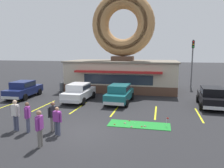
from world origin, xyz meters
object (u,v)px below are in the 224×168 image
Objects in this scene: pedestrian_hooded_kid at (16,114)px; car_white at (79,91)px; pedestrian_beanie_man at (57,120)px; traffic_light_pole at (192,57)px; pedestrian_leather_jacket_man at (53,115)px; golf_ball at (135,123)px; car_navy at (24,89)px; trash_bin at (62,87)px; car_black at (211,96)px; pedestrian_blue_sweater_man at (40,127)px; pedestrian_clipboard_woman at (28,116)px; car_teal at (120,93)px; putting_flag_pin at (167,120)px.

car_white is at bearing 84.29° from pedestrian_hooded_kid.
pedestrian_beanie_man is 0.27× the size of traffic_light_pole.
pedestrian_leather_jacket_man is (1.34, -7.36, 0.06)m from car_white.
pedestrian_leather_jacket_man is (-4.29, -2.27, 0.89)m from golf_ball.
golf_ball is 12.59m from car_navy.
car_black is at bearing -14.19° from trash_bin.
pedestrian_blue_sweater_man is (-3.93, -4.28, 0.93)m from golf_ball.
pedestrian_clipboard_woman is 0.29× the size of traffic_light_pole.
golf_ball is 16.57m from traffic_light_pole.
golf_ball is at bearing -69.58° from car_teal.
car_teal is at bearing 76.92° from pedestrian_beanie_man.
car_black is 2.64× the size of pedestrian_blue_sweater_man.
pedestrian_leather_jacket_man is at bearing -79.71° from car_white.
pedestrian_beanie_man is (1.81, -7.85, -0.03)m from car_white.
putting_flag_pin is 0.56× the size of trash_bin.
putting_flag_pin is 6.66m from car_teal.
car_white is 15.13m from traffic_light_pole.
car_black is at bearing 34.45° from pedestrian_hooded_kid.
car_black reaches higher than golf_ball.
golf_ball is at bearing -25.09° from car_navy.
pedestrian_leather_jacket_man reaches higher than golf_ball.
pedestrian_clipboard_woman is at bearing -73.03° from trash_bin.
car_teal is 9.43m from car_navy.
pedestrian_leather_jacket_man reaches higher than pedestrian_beanie_man.
car_navy is 12.16m from pedestrian_blue_sweater_man.
car_teal is at bearing 78.26° from pedestrian_blue_sweater_man.
car_teal and car_black have the same top height.
pedestrian_clipboard_woman is at bearing 178.77° from pedestrian_beanie_man.
car_white is at bearing -48.96° from trash_bin.
traffic_light_pole is at bearing 31.06° from car_navy.
car_black is (7.46, 0.28, 0.00)m from car_teal.
pedestrian_beanie_man is (7.57, -8.08, -0.03)m from car_navy.
car_black is at bearing -88.09° from traffic_light_pole.
pedestrian_beanie_man is at bearing -144.17° from golf_ball.
car_black is 13.61m from pedestrian_blue_sweater_man.
traffic_light_pole is at bearing 71.29° from golf_ball.
putting_flag_pin is at bearing 16.63° from pedestrian_hooded_kid.
traffic_light_pole is (16.56, 9.98, 2.84)m from car_navy.
pedestrian_clipboard_woman is (-11.10, -8.24, 0.07)m from car_black.
pedestrian_beanie_man is 1.58× the size of trash_bin.
car_black is 12.46m from pedestrian_beanie_man.
car_teal is 2.61× the size of pedestrian_hooded_kid.
car_navy reaches higher than putting_flag_pin.
golf_ball is 0.01× the size of car_white.
pedestrian_hooded_kid is at bearing -95.71° from car_white.
pedestrian_clipboard_woman is at bearing -161.22° from putting_flag_pin.
pedestrian_clipboard_woman reaches higher than car_black.
car_black is 10.19m from traffic_light_pole.
car_white is at bearing 90.23° from pedestrian_clipboard_woman.
golf_ball is at bearing -108.71° from traffic_light_pole.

